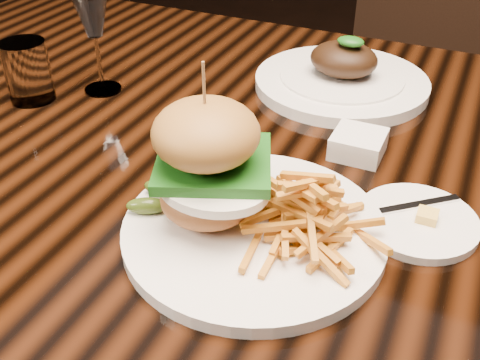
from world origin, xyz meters
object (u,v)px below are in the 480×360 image
at_px(wine_glass, 92,15).
at_px(far_dish, 342,78).
at_px(burger_plate, 251,196).
at_px(dining_table, 284,198).
at_px(chair_far, 425,64).

distance_m(wine_glass, far_dish, 0.39).
distance_m(burger_plate, far_dish, 0.39).
relative_size(dining_table, far_dish, 5.88).
relative_size(burger_plate, chair_far, 0.29).
xyz_separation_m(dining_table, far_dish, (0.01, 0.21, 0.09)).
height_order(far_dish, chair_far, chair_far).
distance_m(burger_plate, chair_far, 1.10).
distance_m(dining_table, burger_plate, 0.22).
bearing_deg(dining_table, far_dish, 87.02).
bearing_deg(wine_glass, far_dish, 25.79).
distance_m(dining_table, chair_far, 0.90).
bearing_deg(burger_plate, dining_table, 87.77).
bearing_deg(dining_table, chair_far, 85.54).
xyz_separation_m(wine_glass, chair_far, (0.40, 0.84, -0.33)).
xyz_separation_m(wine_glass, far_dish, (0.34, 0.16, -0.10)).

